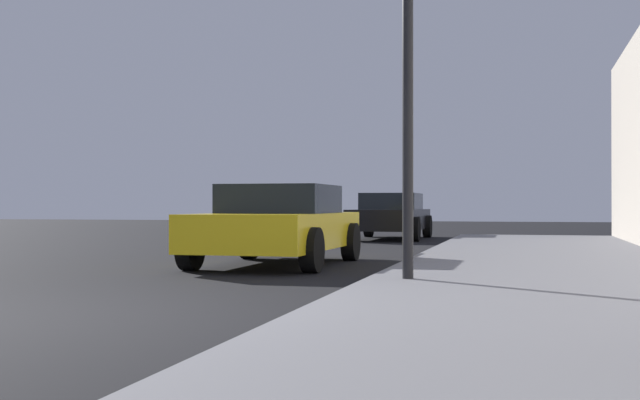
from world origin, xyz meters
The scene contains 5 objects.
ground_plane centered at (0.00, 0.00, 0.00)m, with size 80.00×80.00×0.00m, color black.
sidewalk centered at (4.00, 0.00, 0.07)m, with size 4.00×32.00×0.15m, color slate.
street_lamp centered at (2.47, 2.63, 2.97)m, with size 0.36×0.36×4.10m.
car_yellow centered at (-0.10, 6.12, 0.65)m, with size 2.05×4.04×1.27m.
car_black centered at (0.07, 16.08, 0.65)m, with size 1.95×4.17×1.27m.
Camera 1 is at (3.72, -6.18, 0.96)m, focal length 45.63 mm.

